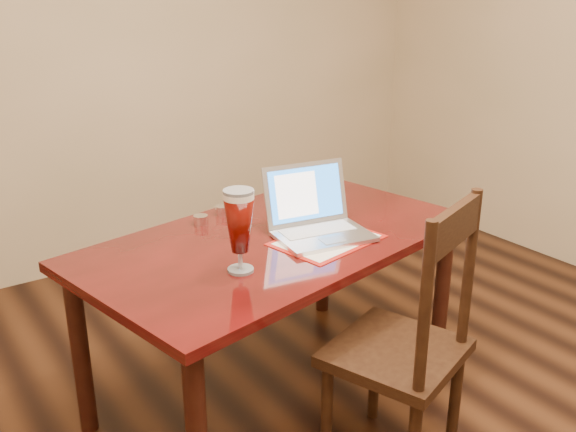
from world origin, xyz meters
TOP-DOWN VIEW (x-y plane):
  - dining_table at (-0.01, 0.76)m, footprint 1.68×1.14m
  - dining_chair at (0.12, 0.15)m, footprint 0.55×0.54m

SIDE VIEW (x-z plane):
  - dining_chair at x=0.12m, z-range -0.03..1.00m
  - dining_table at x=-0.01m, z-range 0.14..1.16m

